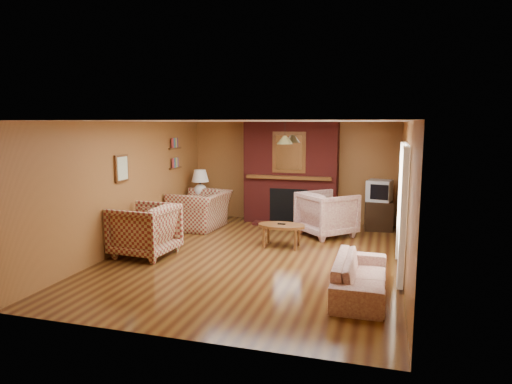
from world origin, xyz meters
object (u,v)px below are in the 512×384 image
(plaid_armchair, at_px, (144,230))
(table_lamp, at_px, (200,182))
(plaid_loveseat, at_px, (200,210))
(tv_stand, at_px, (378,215))
(floral_sofa, at_px, (360,276))
(crt_tv, at_px, (379,191))
(coffee_table, at_px, (282,227))
(floral_armchair, at_px, (327,214))
(side_table, at_px, (201,210))
(fireplace, at_px, (291,174))

(plaid_armchair, height_order, table_lamp, table_lamp)
(plaid_loveseat, xyz_separation_m, tv_stand, (3.90, 0.95, -0.09))
(plaid_loveseat, bearing_deg, plaid_armchair, 0.32)
(floral_sofa, height_order, tv_stand, tv_stand)
(tv_stand, bearing_deg, crt_tv, -94.15)
(floral_sofa, height_order, coffee_table, floral_sofa)
(floral_armchair, relative_size, side_table, 1.75)
(crt_tv, bearing_deg, tv_stand, 90.00)
(fireplace, bearing_deg, floral_sofa, -66.10)
(crt_tv, bearing_deg, floral_sofa, -92.10)
(coffee_table, distance_m, tv_stand, 2.67)
(plaid_loveseat, bearing_deg, floral_armchair, 94.41)
(plaid_loveseat, xyz_separation_m, side_table, (-0.25, 0.60, -0.12))
(table_lamp, bearing_deg, side_table, 0.00)
(plaid_armchair, height_order, side_table, plaid_armchair)
(floral_armchair, bearing_deg, fireplace, -0.81)
(coffee_table, xyz_separation_m, crt_tv, (1.76, 2.01, 0.50))
(crt_tv, bearing_deg, fireplace, 174.70)
(plaid_loveseat, relative_size, side_table, 2.17)
(plaid_armchair, bearing_deg, side_table, -172.78)
(coffee_table, bearing_deg, plaid_loveseat, 153.65)
(plaid_loveseat, height_order, crt_tv, crt_tv)
(fireplace, height_order, plaid_armchair, fireplace)
(side_table, distance_m, crt_tv, 4.21)
(coffee_table, relative_size, tv_stand, 1.40)
(floral_armchair, bearing_deg, side_table, 35.94)
(floral_armchair, relative_size, crt_tv, 1.76)
(plaid_armchair, xyz_separation_m, table_lamp, (-0.15, 2.91, 0.50))
(side_table, bearing_deg, plaid_loveseat, -67.49)
(plaid_armchair, height_order, crt_tv, crt_tv)
(tv_stand, bearing_deg, coffee_table, -135.33)
(floral_sofa, distance_m, table_lamp, 5.53)
(floral_armchair, xyz_separation_m, side_table, (-3.11, 0.52, -0.17))
(fireplace, bearing_deg, floral_armchair, -46.29)
(floral_armchair, height_order, crt_tv, crt_tv)
(coffee_table, xyz_separation_m, side_table, (-2.39, 1.66, -0.09))
(floral_sofa, bearing_deg, fireplace, 23.70)
(coffee_table, relative_size, side_table, 1.54)
(floral_armchair, bearing_deg, crt_tv, -94.66)
(tv_stand, xyz_separation_m, crt_tv, (0.00, -0.01, 0.56))
(plaid_armchair, bearing_deg, fireplace, 154.78)
(floral_armchair, distance_m, side_table, 3.16)
(plaid_loveseat, xyz_separation_m, floral_sofa, (3.75, -3.15, -0.16))
(table_lamp, xyz_separation_m, crt_tv, (4.15, 0.34, -0.08))
(plaid_loveseat, xyz_separation_m, plaid_armchair, (-0.10, -2.31, 0.05))
(plaid_loveseat, relative_size, floral_armchair, 1.24)
(floral_sofa, xyz_separation_m, tv_stand, (0.15, 4.10, 0.07))
(crt_tv, bearing_deg, plaid_loveseat, -166.34)
(crt_tv, bearing_deg, floral_armchair, -140.14)
(floral_armchair, distance_m, coffee_table, 1.35)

